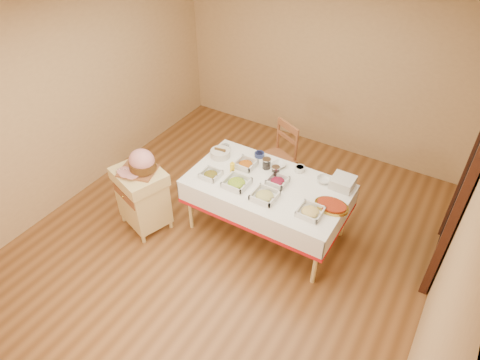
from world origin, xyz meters
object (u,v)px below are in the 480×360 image
object	(u,v)px
dining_chair	(277,157)
mustard_bottle	(232,168)
bread_basket	(220,153)
plate_stack	(343,182)
preserve_jar_left	(267,164)
butcher_cart	(142,195)
ham_on_board	(141,163)
brass_platter	(332,206)
preserve_jar_right	(276,172)
dining_table	(267,194)

from	to	relation	value
dining_chair	mustard_bottle	size ratio (longest dim) A/B	5.59
dining_chair	bread_basket	size ratio (longest dim) A/B	4.07
dining_chair	plate_stack	xyz separation A→B (m)	(1.03, -0.45, 0.32)
preserve_jar_left	butcher_cart	bearing A→B (deg)	-142.43
ham_on_board	brass_platter	distance (m)	2.16
butcher_cart	dining_chair	bearing A→B (deg)	55.10
butcher_cart	preserve_jar_right	world-z (taller)	preserve_jar_right
ham_on_board	mustard_bottle	world-z (taller)	ham_on_board
preserve_jar_left	dining_chair	bearing A→B (deg)	103.45
dining_table	plate_stack	world-z (taller)	plate_stack
preserve_jar_left	brass_platter	world-z (taller)	preserve_jar_left
preserve_jar_left	bread_basket	size ratio (longest dim) A/B	0.55
mustard_bottle	plate_stack	xyz separation A→B (m)	(1.19, 0.43, -0.02)
preserve_jar_left	mustard_bottle	bearing A→B (deg)	-134.79
dining_table	preserve_jar_right	world-z (taller)	preserve_jar_right
dining_chair	ham_on_board	size ratio (longest dim) A/B	2.27
preserve_jar_right	brass_platter	bearing A→B (deg)	-13.45
preserve_jar_left	preserve_jar_right	distance (m)	0.17
preserve_jar_right	brass_platter	world-z (taller)	preserve_jar_right
butcher_cart	plate_stack	xyz separation A→B (m)	(2.08, 1.05, 0.35)
dining_chair	brass_platter	world-z (taller)	dining_chair
plate_stack	brass_platter	world-z (taller)	plate_stack
dining_chair	bread_basket	distance (m)	0.87
bread_basket	brass_platter	bearing A→B (deg)	-6.34
butcher_cart	preserve_jar_right	xyz separation A→B (m)	(1.34, 0.84, 0.34)
preserve_jar_left	ham_on_board	bearing A→B (deg)	-142.45
butcher_cart	bread_basket	bearing A→B (deg)	54.70
dining_table	plate_stack	bearing A→B (deg)	27.21
dining_chair	brass_platter	distance (m)	1.38
preserve_jar_right	preserve_jar_left	bearing A→B (deg)	155.73
preserve_jar_left	mustard_bottle	xyz separation A→B (m)	(-0.29, -0.29, 0.02)
butcher_cart	plate_stack	bearing A→B (deg)	26.77
bread_basket	brass_platter	world-z (taller)	bread_basket
dining_chair	preserve_jar_right	world-z (taller)	dining_chair
preserve_jar_left	brass_platter	distance (m)	0.96
mustard_bottle	preserve_jar_right	bearing A→B (deg)	26.51
dining_table	plate_stack	xyz separation A→B (m)	(0.74, 0.38, 0.22)
butcher_cart	preserve_jar_left	world-z (taller)	preserve_jar_left
bread_basket	mustard_bottle	bearing A→B (deg)	-34.43
preserve_jar_right	plate_stack	world-z (taller)	preserve_jar_right
plate_stack	brass_platter	distance (m)	0.39
ham_on_board	preserve_jar_left	world-z (taller)	ham_on_board
brass_platter	butcher_cart	bearing A→B (deg)	-162.65
preserve_jar_left	plate_stack	size ratio (longest dim) A/B	0.53
butcher_cart	ham_on_board	bearing A→B (deg)	38.08
dining_chair	preserve_jar_right	xyz separation A→B (m)	(0.30, -0.66, 0.31)
dining_table	brass_platter	distance (m)	0.79
preserve_jar_right	bread_basket	size ratio (longest dim) A/B	0.51
ham_on_board	preserve_jar_left	bearing A→B (deg)	37.55
butcher_cart	mustard_bottle	size ratio (longest dim) A/B	4.75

